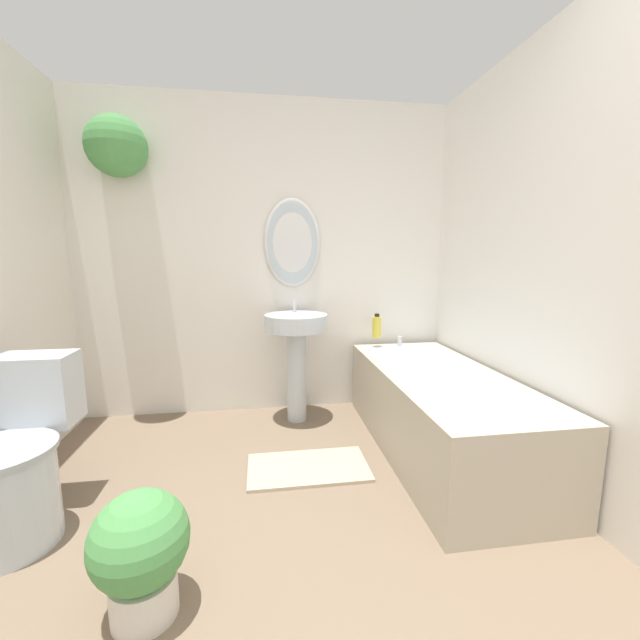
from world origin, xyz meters
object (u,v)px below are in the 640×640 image
object	(u,v)px
bathtub	(439,410)
pedestal_sink	(296,343)
shampoo_bottle	(377,326)
toilet	(14,464)
potted_plant	(141,550)

from	to	relation	value
bathtub	pedestal_sink	bearing A→B (deg)	143.62
pedestal_sink	shampoo_bottle	xyz separation A→B (m)	(0.65, 0.12, 0.08)
toilet	potted_plant	xyz separation A→B (m)	(0.67, -0.53, -0.07)
toilet	bathtub	world-z (taller)	toilet
potted_plant	toilet	bearing A→B (deg)	141.89
potted_plant	shampoo_bottle	bearing A→B (deg)	52.02
toilet	bathtub	size ratio (longest dim) A/B	0.45
bathtub	potted_plant	bearing A→B (deg)	-147.88
toilet	potted_plant	bearing A→B (deg)	-38.11
pedestal_sink	shampoo_bottle	world-z (taller)	pedestal_sink
pedestal_sink	bathtub	world-z (taller)	pedestal_sink
toilet	shampoo_bottle	bearing A→B (deg)	30.35
pedestal_sink	potted_plant	bearing A→B (deg)	-113.08
toilet	shampoo_bottle	world-z (taller)	shampoo_bottle
bathtub	potted_plant	size ratio (longest dim) A/B	3.74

